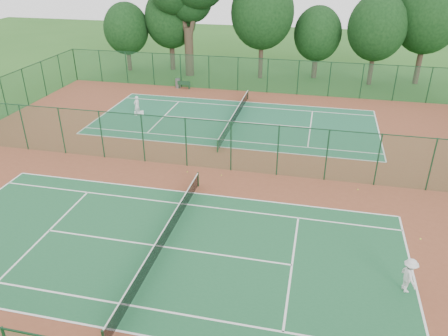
{
  "coord_description": "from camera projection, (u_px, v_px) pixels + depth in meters",
  "views": [
    {
      "loc": [
        6.86,
        -25.59,
        13.43
      ],
      "look_at": [
        1.72,
        -2.86,
        1.6
      ],
      "focal_mm": 35.0,
      "sensor_mm": 36.0,
      "label": 1
    }
  ],
  "objects": [
    {
      "name": "stray_ball_c",
      "position": [
        187.0,
        172.0,
        29.07
      ],
      "size": [
        0.07,
        0.07,
        0.07
      ],
      "primitive_type": "sphere",
      "color": "gold",
      "rests_on": "red_pad"
    },
    {
      "name": "player_far",
      "position": [
        137.0,
        106.0,
        38.57
      ],
      "size": [
        0.65,
        0.76,
        1.75
      ],
      "primitive_type": "imported",
      "rotation": [
        0.0,
        0.0,
        -2.0
      ],
      "color": "silver",
      "rests_on": "court_far"
    },
    {
      "name": "player_near",
      "position": [
        409.0,
        276.0,
        18.7
      ],
      "size": [
        0.94,
        1.22,
        1.66
      ],
      "primitive_type": "imported",
      "rotation": [
        0.0,
        0.0,
        1.92
      ],
      "color": "silver",
      "rests_on": "court_near"
    },
    {
      "name": "red_pad",
      "position": [
        209.0,
        168.0,
        29.68
      ],
      "size": [
        40.0,
        36.0,
        0.01
      ],
      "primitive_type": "cube",
      "color": "brown",
      "rests_on": "ground"
    },
    {
      "name": "ground",
      "position": [
        209.0,
        168.0,
        29.68
      ],
      "size": [
        120.0,
        120.0,
        0.0
      ],
      "primitive_type": "plane",
      "color": "#26591B",
      "rests_on": "ground"
    },
    {
      "name": "court_near",
      "position": [
        164.0,
        247.0,
        21.85
      ],
      "size": [
        23.77,
        10.97,
        0.01
      ],
      "primitive_type": "cube",
      "color": "#1B5832",
      "rests_on": "red_pad"
    },
    {
      "name": "fence_north",
      "position": [
        253.0,
        75.0,
        44.54
      ],
      "size": [
        40.0,
        0.09,
        3.5
      ],
      "color": "#18492B",
      "rests_on": "ground"
    },
    {
      "name": "trash_bin",
      "position": [
        178.0,
        83.0,
        46.33
      ],
      "size": [
        0.65,
        0.65,
        0.98
      ],
      "primitive_type": "cylinder",
      "rotation": [
        0.0,
        0.0,
        -0.22
      ],
      "color": "slate",
      "rests_on": "red_pad"
    },
    {
      "name": "court_far",
      "position": [
        235.0,
        122.0,
        37.5
      ],
      "size": [
        23.77,
        10.97,
        0.01
      ],
      "primitive_type": "cube",
      "color": "#1E6040",
      "rests_on": "red_pad"
    },
    {
      "name": "tennis_net_near",
      "position": [
        163.0,
        238.0,
        21.61
      ],
      "size": [
        0.1,
        12.9,
        0.97
      ],
      "color": "#12341B",
      "rests_on": "ground"
    },
    {
      "name": "stray_ball_b",
      "position": [
        358.0,
        190.0,
        26.94
      ],
      "size": [
        0.07,
        0.07,
        0.07
      ],
      "primitive_type": "sphere",
      "color": "#BFD531",
      "rests_on": "red_pad"
    },
    {
      "name": "bench",
      "position": [
        184.0,
        85.0,
        46.06
      ],
      "size": [
        1.37,
        0.41,
        0.84
      ],
      "rotation": [
        0.0,
        0.0,
        -0.01
      ],
      "color": "#12331B",
      "rests_on": "red_pad"
    },
    {
      "name": "fence_divider",
      "position": [
        208.0,
        144.0,
        28.89
      ],
      "size": [
        40.0,
        0.09,
        3.5
      ],
      "color": "#194C28",
      "rests_on": "ground"
    },
    {
      "name": "evergreen_row",
      "position": [
        265.0,
        76.0,
        50.68
      ],
      "size": [
        39.0,
        5.0,
        12.0
      ],
      "primitive_type": null,
      "color": "black",
      "rests_on": "ground"
    },
    {
      "name": "tennis_net_far",
      "position": [
        235.0,
        116.0,
        37.27
      ],
      "size": [
        0.1,
        12.9,
        0.97
      ],
      "color": "#14371E",
      "rests_on": "ground"
    },
    {
      "name": "kit_bag",
      "position": [
        139.0,
        113.0,
        39.05
      ],
      "size": [
        0.87,
        0.61,
        0.31
      ],
      "primitive_type": "cube",
      "rotation": [
        0.0,
        0.0,
        0.42
      ],
      "color": "white",
      "rests_on": "red_pad"
    },
    {
      "name": "stray_ball_a",
      "position": [
        221.0,
        175.0,
        28.63
      ],
      "size": [
        0.07,
        0.07,
        0.07
      ],
      "primitive_type": "sphere",
      "color": "#AEC62E",
      "rests_on": "red_pad"
    }
  ]
}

